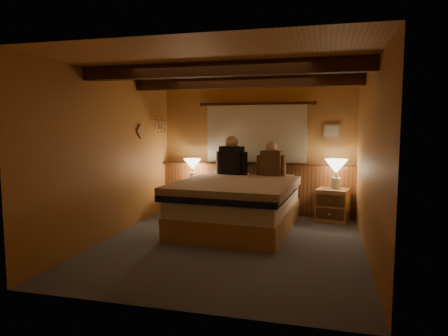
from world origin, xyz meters
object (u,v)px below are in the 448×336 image
(person_right, at_px, (271,162))
(duffel_bag, at_px, (191,214))
(bed, at_px, (237,204))
(lamp_right, at_px, (336,168))
(person_left, at_px, (232,158))
(nightstand_left, at_px, (192,197))
(nightstand_right, at_px, (333,205))
(lamp_left, at_px, (192,165))

(person_right, xyz_separation_m, duffel_bag, (-1.27, -0.64, -0.87))
(bed, height_order, duffel_bag, bed)
(lamp_right, relative_size, person_left, 0.70)
(bed, bearing_deg, person_left, 113.29)
(nightstand_left, relative_size, lamp_right, 1.19)
(nightstand_left, relative_size, person_right, 0.95)
(nightstand_right, height_order, person_left, person_left)
(nightstand_right, bearing_deg, duffel_bag, -150.70)
(bed, xyz_separation_m, person_right, (0.43, 0.80, 0.62))
(lamp_left, height_order, lamp_right, lamp_right)
(bed, distance_m, nightstand_left, 1.39)
(nightstand_left, height_order, person_left, person_left)
(bed, xyz_separation_m, nightstand_right, (1.49, 0.89, -0.12))
(duffel_bag, bearing_deg, bed, -19.33)
(bed, height_order, lamp_left, lamp_left)
(nightstand_right, bearing_deg, lamp_left, -168.68)
(nightstand_right, distance_m, person_right, 1.29)
(lamp_right, distance_m, duffel_bag, 2.61)
(nightstand_right, bearing_deg, nightstand_left, -167.64)
(duffel_bag, bearing_deg, nightstand_right, 8.91)
(lamp_left, distance_m, person_right, 1.51)
(nightstand_left, relative_size, lamp_left, 1.42)
(person_right, distance_m, duffel_bag, 1.67)
(nightstand_left, height_order, nightstand_right, nightstand_left)
(nightstand_right, distance_m, person_left, 1.94)
(person_right, bearing_deg, nightstand_left, -178.27)
(nightstand_left, bearing_deg, lamp_left, 82.69)
(lamp_left, relative_size, duffel_bag, 0.84)
(bed, xyz_separation_m, person_left, (-0.29, 0.82, 0.66))
(lamp_right, height_order, duffel_bag, lamp_right)
(person_right, bearing_deg, duffel_bag, -148.87)
(bed, distance_m, lamp_right, 1.86)
(lamp_left, bearing_deg, person_left, -7.53)
(lamp_left, xyz_separation_m, person_right, (1.50, -0.12, 0.12))
(nightstand_left, relative_size, nightstand_right, 1.01)
(nightstand_right, relative_size, duffel_bag, 1.19)
(nightstand_left, distance_m, lamp_left, 0.60)
(nightstand_right, bearing_deg, lamp_right, 39.46)
(nightstand_left, distance_m, person_left, 1.09)
(lamp_left, height_order, person_right, person_right)
(duffel_bag, bearing_deg, nightstand_left, 99.27)
(lamp_right, distance_m, person_left, 1.83)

